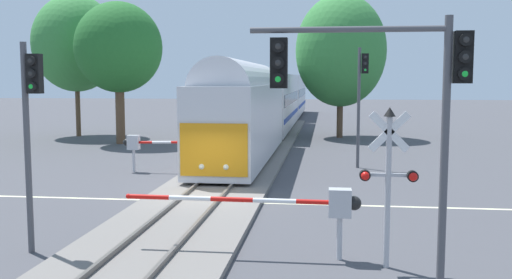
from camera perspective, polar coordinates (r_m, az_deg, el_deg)
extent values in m
plane|color=#47474C|center=(21.43, -5.22, -6.16)|extent=(220.00, 220.00, 0.00)
cube|color=beige|center=(21.43, -5.22, -6.15)|extent=(44.00, 0.20, 0.01)
cube|color=slate|center=(21.41, -5.23, -5.93)|extent=(4.40, 80.00, 0.18)
cube|color=#56514C|center=(21.54, -7.10, -5.44)|extent=(0.10, 80.00, 0.14)
cube|color=#56514C|center=(21.24, -3.33, -5.57)|extent=(0.10, 80.00, 0.14)
cube|color=silver|center=(30.95, -1.31, 1.86)|extent=(3.00, 16.17, 3.90)
cube|color=orange|center=(23.05, -4.23, -1.05)|extent=(2.76, 0.08, 2.15)
cylinder|color=silver|center=(30.87, -1.32, 5.25)|extent=(2.76, 14.56, 2.76)
sphere|color=#F4F2CC|center=(23.24, -5.43, -2.70)|extent=(0.24, 0.24, 0.24)
sphere|color=#F4F2CC|center=(23.04, -3.00, -2.75)|extent=(0.24, 0.24, 0.24)
cube|color=silver|center=(49.86, 1.88, 3.83)|extent=(3.00, 20.18, 4.60)
cube|color=black|center=(49.73, 3.61, 4.16)|extent=(0.04, 18.16, 0.90)
cube|color=#193899|center=(49.80, 3.62, 2.50)|extent=(0.04, 18.56, 0.36)
cube|color=silver|center=(70.86, 3.42, 4.47)|extent=(3.00, 20.18, 4.60)
cube|color=black|center=(70.77, 4.64, 4.70)|extent=(0.04, 18.16, 0.90)
cube|color=#193899|center=(70.82, 4.64, 3.53)|extent=(0.04, 18.56, 0.36)
cylinder|color=#B7B7BC|center=(14.70, 8.30, -9.68)|extent=(0.14, 0.14, 1.10)
cube|color=#B7B7BC|center=(14.49, 8.35, -6.25)|extent=(0.56, 0.40, 0.70)
sphere|color=black|center=(14.50, 9.74, -6.26)|extent=(0.36, 0.36, 0.36)
cylinder|color=red|center=(14.48, 6.18, -6.21)|extent=(1.09, 0.12, 0.13)
cylinder|color=white|center=(14.53, 1.85, -6.11)|extent=(1.09, 0.12, 0.13)
cylinder|color=red|center=(14.67, -2.42, -5.98)|extent=(1.09, 0.12, 0.13)
cylinder|color=white|center=(14.88, -6.59, -5.82)|extent=(1.09, 0.12, 0.13)
cylinder|color=red|center=(15.17, -10.62, -5.63)|extent=(1.09, 0.12, 0.13)
sphere|color=red|center=(15.35, -12.57, -5.53)|extent=(0.14, 0.14, 0.14)
cylinder|color=#B2B2B7|center=(14.02, 12.97, -5.22)|extent=(0.14, 0.14, 3.64)
cube|color=white|center=(13.80, 13.12, 0.76)|extent=(0.98, 0.05, 0.98)
cube|color=white|center=(13.80, 13.12, 0.76)|extent=(0.98, 0.05, 0.98)
cube|color=#B2B2B7|center=(13.94, 13.01, -3.46)|extent=(1.10, 0.08, 0.08)
cylinder|color=black|center=(13.80, 10.78, -3.51)|extent=(0.26, 0.18, 0.26)
cylinder|color=black|center=(13.92, 15.31, -3.54)|extent=(0.26, 0.18, 0.26)
sphere|color=red|center=(13.70, 10.81, -3.58)|extent=(0.20, 0.20, 0.20)
sphere|color=red|center=(13.82, 15.37, -3.60)|extent=(0.20, 0.20, 0.20)
cone|color=black|center=(13.78, 13.16, 2.71)|extent=(0.28, 0.28, 0.22)
cylinder|color=#B7B7BC|center=(28.63, -12.04, -2.07)|extent=(0.14, 0.14, 1.10)
cube|color=#B7B7BC|center=(28.52, -12.08, -0.28)|extent=(0.56, 0.40, 0.70)
sphere|color=black|center=(28.64, -12.75, -0.27)|extent=(0.36, 0.36, 0.36)
cylinder|color=red|center=(28.37, -11.18, -0.28)|extent=(0.95, 0.12, 0.14)
cylinder|color=white|center=(28.09, -9.35, -0.27)|extent=(0.95, 0.12, 0.14)
cylinder|color=red|center=(27.84, -7.49, -0.26)|extent=(0.95, 0.12, 0.14)
cylinder|color=white|center=(27.61, -5.59, -0.25)|extent=(0.95, 0.12, 0.14)
cylinder|color=red|center=(27.42, -3.66, -0.24)|extent=(0.95, 0.12, 0.14)
sphere|color=red|center=(27.34, -2.69, -0.24)|extent=(0.14, 0.14, 0.14)
cylinder|color=#4C4C51|center=(11.84, 18.21, -2.28)|extent=(0.16, 0.16, 5.73)
cube|color=black|center=(11.79, 19.88, 7.70)|extent=(0.34, 0.26, 1.00)
sphere|color=#262626|center=(11.66, 20.10, 9.29)|extent=(0.20, 0.20, 0.20)
cylinder|color=black|center=(11.63, 20.14, 9.30)|extent=(0.24, 0.10, 0.24)
sphere|color=#262626|center=(11.65, 20.05, 7.72)|extent=(0.20, 0.20, 0.20)
cylinder|color=black|center=(11.62, 20.08, 7.73)|extent=(0.24, 0.10, 0.24)
sphere|color=green|center=(11.64, 19.99, 6.15)|extent=(0.20, 0.20, 0.20)
cylinder|color=black|center=(11.61, 20.02, 6.15)|extent=(0.24, 0.10, 0.24)
cylinder|color=#4C4C51|center=(11.55, 9.09, 10.76)|extent=(3.84, 0.12, 0.12)
cube|color=black|center=(11.54, 2.29, 7.60)|extent=(0.34, 0.26, 1.00)
sphere|color=#262626|center=(11.41, 2.24, 9.23)|extent=(0.20, 0.20, 0.20)
cylinder|color=black|center=(11.38, 2.22, 9.24)|extent=(0.24, 0.10, 0.24)
sphere|color=#262626|center=(11.39, 2.23, 7.62)|extent=(0.20, 0.20, 0.20)
cylinder|color=black|center=(11.36, 2.22, 7.62)|extent=(0.24, 0.10, 0.24)
sphere|color=green|center=(11.39, 2.22, 6.01)|extent=(0.20, 0.20, 0.20)
cylinder|color=black|center=(11.36, 2.21, 6.01)|extent=(0.24, 0.10, 0.24)
cylinder|color=#4C4C51|center=(29.51, 10.17, 3.08)|extent=(0.16, 0.16, 6.10)
cube|color=black|center=(29.50, 10.80, 7.44)|extent=(0.34, 0.26, 1.00)
sphere|color=#262626|center=(29.36, 10.83, 8.07)|extent=(0.20, 0.20, 0.20)
cylinder|color=black|center=(29.33, 10.83, 8.07)|extent=(0.24, 0.10, 0.24)
sphere|color=#262626|center=(29.35, 10.81, 7.44)|extent=(0.20, 0.20, 0.20)
cylinder|color=black|center=(29.32, 10.82, 7.45)|extent=(0.24, 0.10, 0.24)
sphere|color=green|center=(29.34, 10.80, 6.82)|extent=(0.20, 0.20, 0.20)
cylinder|color=black|center=(29.31, 10.81, 6.82)|extent=(0.24, 0.10, 0.24)
cylinder|color=#4C4C51|center=(15.84, -21.78, -0.89)|extent=(0.16, 0.16, 5.45)
cube|color=black|center=(15.61, -21.15, 6.12)|extent=(0.34, 0.26, 1.00)
sphere|color=#262626|center=(15.48, -21.46, 7.30)|extent=(0.20, 0.20, 0.20)
cylinder|color=black|center=(15.46, -21.51, 7.30)|extent=(0.24, 0.10, 0.24)
sphere|color=#262626|center=(15.48, -21.41, 6.12)|extent=(0.20, 0.20, 0.20)
cylinder|color=black|center=(15.45, -21.46, 6.12)|extent=(0.24, 0.10, 0.24)
sphere|color=green|center=(15.48, -21.37, 4.93)|extent=(0.20, 0.20, 0.20)
cylinder|color=black|center=(15.45, -21.42, 4.93)|extent=(0.24, 0.10, 0.24)
cylinder|color=brown|center=(41.28, -13.36, 2.62)|extent=(0.63, 0.63, 4.37)
ellipsoid|color=#236628|center=(41.28, -13.51, 8.91)|extent=(6.02, 6.02, 6.26)
cylinder|color=brown|center=(47.60, -17.29, 3.00)|extent=(0.37, 0.37, 4.48)
ellipsoid|color=#38843D|center=(47.62, -17.48, 9.10)|extent=(6.69, 6.69, 7.54)
cylinder|color=brown|center=(44.94, 8.33, 2.41)|extent=(0.47, 0.47, 3.48)
ellipsoid|color=#38843D|center=(44.91, 8.43, 8.74)|extent=(6.92, 6.92, 8.60)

